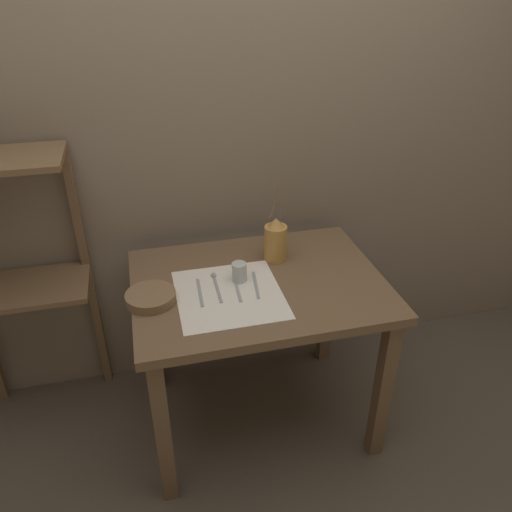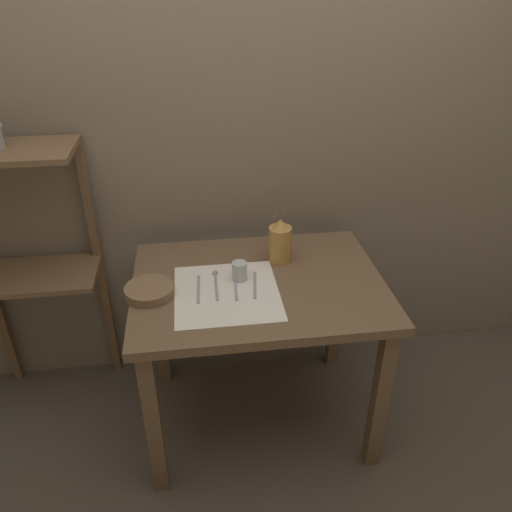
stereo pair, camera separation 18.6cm
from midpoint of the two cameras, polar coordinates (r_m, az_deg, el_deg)
name	(u,v)px [view 1 (the left image)]	position (r m, az deg, el deg)	size (l,w,h in m)	color
ground_plane	(258,414)	(2.57, -1.94, -17.68)	(12.00, 12.00, 0.00)	brown
stone_wall_back	(232,145)	(2.32, -5.12, 12.43)	(7.00, 0.06, 2.40)	#7A6B56
wooden_table	(258,304)	(2.12, -2.24, -5.59)	(1.03, 0.77, 0.78)	brown
wooden_shelf_unit	(13,246)	(2.34, -28.11, 0.92)	(0.55, 0.32, 1.29)	brown
linen_cloth	(229,294)	(1.98, -5.77, -4.45)	(0.41, 0.44, 0.00)	silver
pitcher_with_flowers	(276,240)	(2.16, -0.20, 1.74)	(0.10, 0.10, 0.40)	#B7843D
wooden_bowl	(151,297)	(1.99, -14.59, -4.66)	(0.19, 0.19, 0.04)	brown
glass_tumbler_near	(239,272)	(2.04, -4.53, -1.91)	(0.06, 0.06, 0.08)	#B7C1BC
fork_outer	(200,292)	(2.00, -9.08, -4.21)	(0.02, 0.20, 0.00)	#939399
spoon_outer	(215,281)	(2.06, -7.28, -2.90)	(0.02, 0.21, 0.02)	#939399
fork_inner	(237,288)	(2.01, -4.84, -3.72)	(0.02, 0.20, 0.00)	#939399
knife_center	(256,285)	(2.02, -2.64, -3.39)	(0.04, 0.20, 0.00)	#939399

